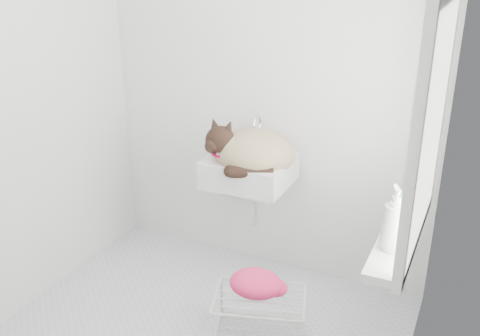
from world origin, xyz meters
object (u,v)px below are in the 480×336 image
at_px(sink, 249,158).
at_px(bottle_b, 397,234).
at_px(bottle_c, 406,211).
at_px(wire_rack, 259,318).
at_px(cat, 250,153).
at_px(bottle_a, 391,249).

xyz_separation_m(sink, bottle_b, (0.99, -0.59, 0.00)).
relative_size(bottle_b, bottle_c, 1.27).
xyz_separation_m(sink, bottle_c, (0.99, -0.34, 0.00)).
relative_size(sink, wire_rack, 1.04).
bearing_deg(wire_rack, bottle_b, -2.39).
xyz_separation_m(sink, wire_rack, (0.32, -0.56, -0.70)).
bearing_deg(bottle_c, wire_rack, -161.81).
bearing_deg(bottle_b, cat, 149.97).
bearing_deg(bottle_b, wire_rack, 177.61).
relative_size(cat, bottle_b, 2.91).
height_order(wire_rack, bottle_b, bottle_b).
relative_size(sink, bottle_c, 3.34).
height_order(cat, wire_rack, cat).
bearing_deg(wire_rack, bottle_a, -14.43).
relative_size(cat, bottle_c, 3.71).
height_order(cat, bottle_a, cat).
xyz_separation_m(cat, wire_rack, (0.31, -0.54, -0.74)).
distance_m(bottle_a, bottle_c, 0.40).
xyz_separation_m(wire_rack, bottle_c, (0.68, 0.22, 0.70)).
xyz_separation_m(cat, bottle_b, (0.98, -0.57, -0.04)).
relative_size(wire_rack, bottle_a, 2.03).
distance_m(sink, bottle_b, 1.16).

